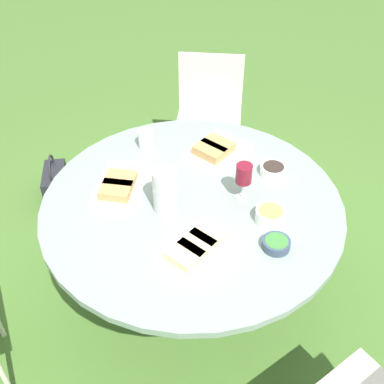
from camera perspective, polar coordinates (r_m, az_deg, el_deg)
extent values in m
plane|color=#446B2B|center=(2.84, 0.00, -12.46)|extent=(40.00, 40.00, 0.00)
cylinder|color=#4C4C51|center=(2.83, 0.00, -12.35)|extent=(0.50, 0.50, 0.02)
cylinder|color=#4C4C51|center=(2.55, 0.00, -7.54)|extent=(0.11, 0.11, 0.70)
cylinder|color=gray|center=(2.29, 0.00, -1.46)|extent=(1.43, 1.43, 0.03)
cube|color=beige|center=(3.34, 1.91, 7.77)|extent=(0.51, 0.52, 0.04)
cube|color=beige|center=(3.39, 2.25, 12.80)|extent=(0.13, 0.44, 0.42)
cylinder|color=beige|center=(3.34, -1.76, 2.86)|extent=(0.03, 0.03, 0.43)
cylinder|color=beige|center=(3.32, 4.94, 2.43)|extent=(0.03, 0.03, 0.43)
cylinder|color=beige|center=(3.64, -1.04, 6.45)|extent=(0.03, 0.03, 0.43)
cylinder|color=beige|center=(3.62, 5.14, 6.07)|extent=(0.03, 0.03, 0.43)
cylinder|color=beige|center=(2.48, -21.34, -19.84)|extent=(0.03, 0.03, 0.43)
cylinder|color=silver|center=(2.17, -3.17, 0.17)|extent=(0.12, 0.12, 0.22)
cone|color=silver|center=(2.15, -3.38, 2.92)|extent=(0.03, 0.03, 0.03)
cylinder|color=silver|center=(2.31, 5.92, -0.66)|extent=(0.06, 0.06, 0.01)
cylinder|color=silver|center=(2.27, 6.00, 0.31)|extent=(0.01, 0.01, 0.10)
cylinder|color=maroon|center=(2.21, 6.17, 2.17)|extent=(0.08, 0.08, 0.09)
cube|color=white|center=(2.05, 0.60, -6.84)|extent=(0.37, 0.38, 0.02)
cube|color=#E0C184|center=(1.99, -0.83, -7.51)|extent=(0.17, 0.17, 0.04)
cube|color=#E0C184|center=(2.03, 0.60, -6.27)|extent=(0.17, 0.17, 0.04)
cube|color=#E0C184|center=(2.07, 1.97, -5.08)|extent=(0.17, 0.17, 0.04)
cube|color=white|center=(2.58, 3.08, 4.91)|extent=(0.39, 0.39, 0.02)
cube|color=#B2844C|center=(2.52, 2.14, 4.83)|extent=(0.19, 0.19, 0.05)
cube|color=#B2844C|center=(2.56, 3.11, 5.53)|extent=(0.19, 0.19, 0.05)
cube|color=white|center=(2.38, -8.43, 0.85)|extent=(0.40, 0.31, 0.02)
cube|color=#B2844C|center=(2.30, -9.01, 0.19)|extent=(0.16, 0.17, 0.04)
cube|color=#B2844C|center=(2.36, -8.50, 1.42)|extent=(0.16, 0.17, 0.04)
cylinder|color=white|center=(2.19, 9.25, -2.79)|extent=(0.13, 0.13, 0.06)
cylinder|color=#E0C147|center=(2.18, 9.30, -2.43)|extent=(0.11, 0.11, 0.03)
cylinder|color=#334256|center=(2.09, 9.94, -6.09)|extent=(0.12, 0.12, 0.04)
cylinder|color=#387533|center=(2.08, 9.98, -5.86)|extent=(0.10, 0.10, 0.02)
cylinder|color=white|center=(2.46, 9.59, 2.57)|extent=(0.13, 0.13, 0.05)
cylinder|color=#2D231E|center=(2.45, 9.62, 2.83)|extent=(0.11, 0.11, 0.02)
cylinder|color=silver|center=(2.60, -5.54, 6.24)|extent=(0.08, 0.08, 0.10)
cube|color=#232328|center=(3.47, -15.81, 0.72)|extent=(0.30, 0.14, 0.24)
torus|color=#232328|center=(3.38, -16.26, 2.66)|extent=(0.19, 0.01, 0.19)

